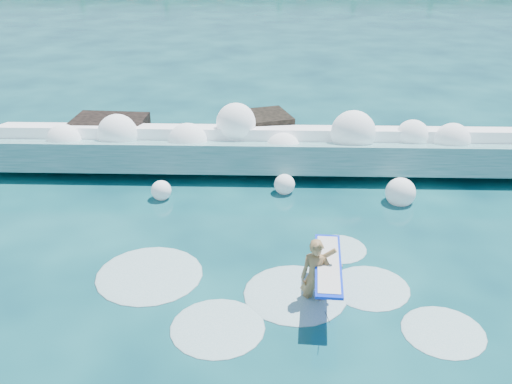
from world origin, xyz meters
TOP-DOWN VIEW (x-y plane):
  - ground at (0.00, 0.00)m, footprint 200.00×200.00m
  - breaking_wave at (1.60, 6.68)m, footprint 19.40×2.96m
  - rock_cluster at (-1.66, 8.07)m, footprint 8.48×3.66m
  - surfer_with_board at (3.03, -1.29)m, footprint 1.04×3.03m
  - wave_spray at (1.62, 6.44)m, footprint 14.81×4.46m
  - surf_foam at (1.71, -1.03)m, footprint 9.06×5.21m

SIDE VIEW (x-z plane):
  - ground at x=0.00m, z-range 0.00..0.00m
  - surf_foam at x=1.71m, z-range -0.07..0.07m
  - rock_cluster at x=-1.66m, z-range -0.29..1.29m
  - breaking_wave at x=1.60m, z-range -0.25..1.42m
  - surfer_with_board at x=3.03m, z-range -0.25..1.66m
  - wave_spray at x=1.62m, z-range -0.06..2.26m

